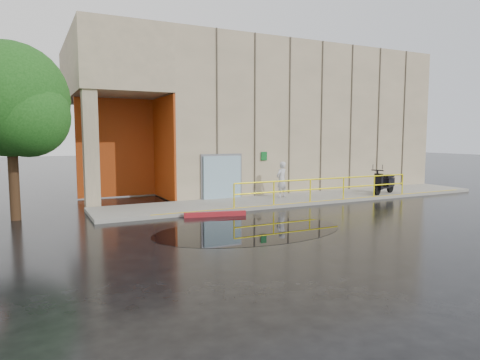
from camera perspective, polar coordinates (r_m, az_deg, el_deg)
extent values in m
plane|color=black|center=(15.12, 6.14, -5.92)|extent=(120.00, 120.00, 0.00)
cube|color=gray|center=(20.99, 8.71, -2.43)|extent=(20.00, 3.00, 0.15)
cube|color=gray|center=(27.33, 4.37, 7.78)|extent=(16.00, 10.00, 8.00)
cube|color=gray|center=(24.03, -17.16, 13.79)|extent=(4.00, 10.00, 3.00)
cube|color=gray|center=(19.01, -19.27, 3.79)|extent=(0.60, 0.60, 5.00)
cube|color=#B13C10|center=(22.32, -16.21, 4.14)|extent=(3.80, 0.15, 4.90)
cube|color=#B13C10|center=(21.07, -10.11, 4.20)|extent=(0.10, 3.50, 4.90)
cube|color=#96B9CC|center=(20.18, -2.39, 0.37)|extent=(1.90, 0.10, 2.00)
cube|color=slate|center=(20.25, -2.48, 0.39)|extent=(2.10, 0.06, 2.20)
cube|color=#0D5E20|center=(21.20, 3.23, 3.21)|extent=(0.32, 0.04, 0.42)
cylinder|color=#FFED0D|center=(19.94, 11.58, 0.19)|extent=(9.50, 0.06, 0.06)
cylinder|color=#FFED0D|center=(19.98, 11.56, -1.09)|extent=(9.50, 0.06, 0.06)
imported|color=silver|center=(20.57, 5.56, 0.06)|extent=(0.73, 0.60, 1.72)
cylinder|color=black|center=(22.32, 17.83, -1.23)|extent=(0.58, 0.29, 0.57)
cylinder|color=black|center=(23.59, 19.39, -0.91)|extent=(0.58, 0.29, 0.57)
cube|color=maroon|center=(16.53, -3.32, -4.57)|extent=(2.37, 0.75, 0.18)
cube|color=black|center=(14.09, 1.30, -6.76)|extent=(6.61, 4.24, 0.01)
cylinder|color=black|center=(17.64, -27.93, 0.30)|extent=(0.36, 0.36, 3.16)
sphere|color=#1F6120|center=(17.63, -28.37, 9.44)|extent=(4.12, 4.12, 4.12)
sphere|color=#1F6120|center=(16.96, -26.45, 7.61)|extent=(2.89, 2.89, 2.89)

